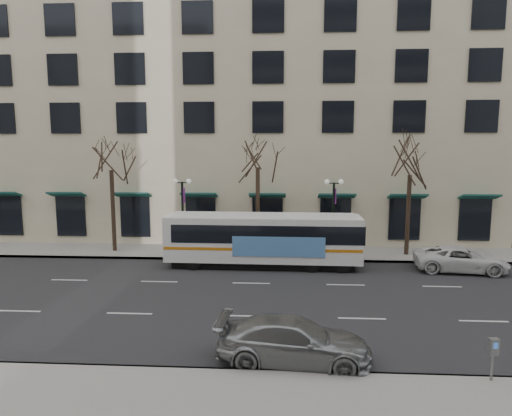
# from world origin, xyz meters

# --- Properties ---
(ground) EXTENTS (160.00, 160.00, 0.00)m
(ground) POSITION_xyz_m (0.00, 0.00, 0.00)
(ground) COLOR black
(ground) RESTS_ON ground
(sidewalk_far) EXTENTS (80.00, 4.00, 0.15)m
(sidewalk_far) POSITION_xyz_m (5.00, 9.00, 0.07)
(sidewalk_far) COLOR gray
(sidewalk_far) RESTS_ON ground
(building_hotel) EXTENTS (40.00, 20.00, 24.00)m
(building_hotel) POSITION_xyz_m (-2.00, 21.00, 12.00)
(building_hotel) COLOR #C5B597
(building_hotel) RESTS_ON ground
(tree_far_left) EXTENTS (3.60, 3.60, 8.34)m
(tree_far_left) POSITION_xyz_m (-10.00, 8.80, 6.70)
(tree_far_left) COLOR black
(tree_far_left) RESTS_ON ground
(tree_far_mid) EXTENTS (3.60, 3.60, 8.55)m
(tree_far_mid) POSITION_xyz_m (0.00, 8.80, 6.91)
(tree_far_mid) COLOR black
(tree_far_mid) RESTS_ON ground
(tree_far_right) EXTENTS (3.60, 3.60, 8.06)m
(tree_far_right) POSITION_xyz_m (10.00, 8.80, 6.42)
(tree_far_right) COLOR black
(tree_far_right) RESTS_ON ground
(lamp_post_left) EXTENTS (1.22, 0.45, 5.21)m
(lamp_post_left) POSITION_xyz_m (-4.99, 8.20, 2.94)
(lamp_post_left) COLOR black
(lamp_post_left) RESTS_ON ground
(lamp_post_right) EXTENTS (1.22, 0.45, 5.21)m
(lamp_post_right) POSITION_xyz_m (5.01, 8.20, 2.94)
(lamp_post_right) COLOR black
(lamp_post_right) RESTS_ON ground
(city_bus) EXTENTS (11.86, 2.79, 3.20)m
(city_bus) POSITION_xyz_m (0.56, 5.79, 1.75)
(city_bus) COLOR white
(city_bus) RESTS_ON ground
(silver_car) EXTENTS (5.27, 2.44, 1.49)m
(silver_car) POSITION_xyz_m (1.99, -6.20, 0.74)
(silver_car) COLOR #94989B
(silver_car) RESTS_ON ground
(white_pickup) EXTENTS (5.45, 3.01, 1.45)m
(white_pickup) POSITION_xyz_m (12.13, 5.34, 0.72)
(white_pickup) COLOR white
(white_pickup) RESTS_ON ground
(pay_station) EXTENTS (0.31, 0.22, 1.32)m
(pay_station) POSITION_xyz_m (7.91, -7.30, 1.11)
(pay_station) COLOR slate
(pay_station) RESTS_ON sidewalk_near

